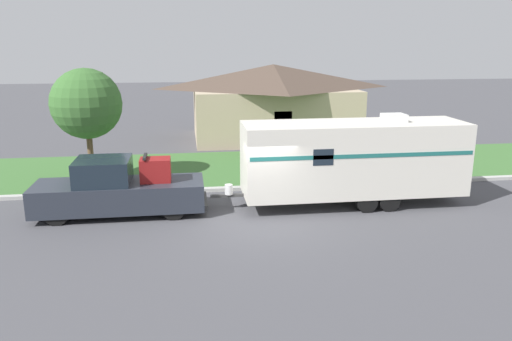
{
  "coord_description": "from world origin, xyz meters",
  "views": [
    {
      "loc": [
        -2.37,
        -15.53,
        5.84
      ],
      "look_at": [
        0.02,
        1.43,
        1.4
      ],
      "focal_mm": 35.0,
      "sensor_mm": 36.0,
      "label": 1
    }
  ],
  "objects": [
    {
      "name": "pickup_truck",
      "position": [
        -4.76,
        1.43,
        0.88
      ],
      "size": [
        5.87,
        1.92,
        2.07
      ],
      "color": "black",
      "rests_on": "ground_plane"
    },
    {
      "name": "lawn_strip",
      "position": [
        0.0,
        7.4,
        0.01
      ],
      "size": [
        80.0,
        7.0,
        0.03
      ],
      "color": "#3D6B33",
      "rests_on": "ground_plane"
    },
    {
      "name": "ground_plane",
      "position": [
        0.0,
        0.0,
        0.0
      ],
      "size": [
        120.0,
        120.0,
        0.0
      ],
      "primitive_type": "plane",
      "color": "#47474C"
    },
    {
      "name": "curb_strip",
      "position": [
        0.0,
        3.75,
        0.07
      ],
      "size": [
        80.0,
        0.3,
        0.14
      ],
      "color": "#ADADA8",
      "rests_on": "ground_plane"
    },
    {
      "name": "tree_in_yard",
      "position": [
        -6.42,
        5.76,
        3.35
      ],
      "size": [
        2.9,
        2.9,
        4.82
      ],
      "color": "brown",
      "rests_on": "ground_plane"
    },
    {
      "name": "mailbox",
      "position": [
        0.87,
        4.47,
        0.96
      ],
      "size": [
        0.48,
        0.2,
        1.25
      ],
      "color": "brown",
      "rests_on": "ground_plane"
    },
    {
      "name": "house_across_street",
      "position": [
        2.95,
        14.74,
        2.33
      ],
      "size": [
        10.35,
        7.12,
        4.51
      ],
      "color": "tan",
      "rests_on": "ground_plane"
    },
    {
      "name": "travel_trailer",
      "position": [
        3.6,
        1.43,
        1.74
      ],
      "size": [
        9.22,
        2.28,
        3.32
      ],
      "color": "black",
      "rests_on": "ground_plane"
    }
  ]
}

